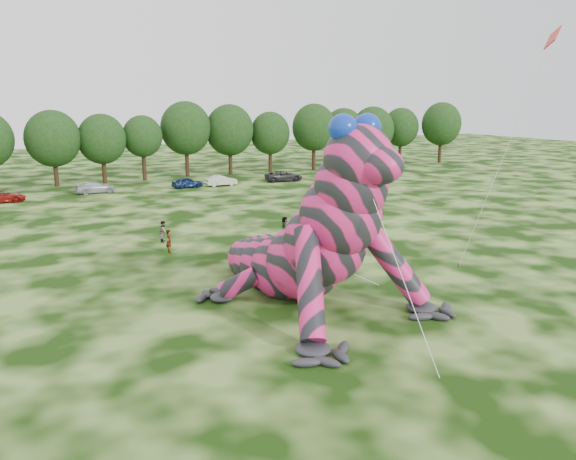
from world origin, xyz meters
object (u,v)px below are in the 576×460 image
(tree_12, at_px, (270,142))
(tree_17, at_px, (441,133))
(tree_10, at_px, (186,139))
(tree_11, at_px, (230,140))
(car_3, at_px, (95,187))
(spectator_0, at_px, (169,241))
(flying_kite, at_px, (545,56))
(tree_14, at_px, (343,138))
(tree_7, at_px, (54,149))
(inflatable_gecko, at_px, (287,207))
(car_6, at_px, (284,176))
(tree_8, at_px, (103,149))
(car_5, at_px, (221,181))
(car_4, at_px, (187,183))
(tree_15, at_px, (372,136))
(tree_9, at_px, (143,148))
(spectator_5, at_px, (285,227))
(tree_13, at_px, (314,137))
(tree_16, at_px, (401,135))
(car_7, at_px, (335,172))
(spectator_1, at_px, (164,231))
(spectator_2, at_px, (354,199))

(tree_12, bearing_deg, tree_17, -1.93)
(tree_10, xyz_separation_m, tree_11, (6.39, -0.38, -0.22))
(car_3, distance_m, spectator_0, 29.87)
(flying_kite, bearing_deg, tree_14, 68.38)
(tree_10, height_order, tree_14, tree_10)
(tree_7, height_order, tree_17, tree_17)
(car_3, bearing_deg, spectator_0, 175.69)
(inflatable_gecko, bearing_deg, car_6, 50.16)
(inflatable_gecko, distance_m, tree_12, 54.97)
(tree_8, bearing_deg, tree_7, -178.22)
(tree_11, bearing_deg, tree_17, -2.30)
(car_5, bearing_deg, car_4, 83.12)
(spectator_0, bearing_deg, tree_10, -19.54)
(tree_15, bearing_deg, car_4, -164.52)
(inflatable_gecko, xyz_separation_m, car_5, (10.92, 40.50, -4.37))
(tree_12, height_order, tree_15, tree_15)
(tree_9, relative_size, car_3, 1.92)
(tree_14, bearing_deg, flying_kite, -111.62)
(car_4, bearing_deg, tree_11, -52.41)
(flying_kite, distance_m, spectator_5, 21.71)
(tree_7, relative_size, tree_13, 0.94)
(inflatable_gecko, distance_m, tree_7, 49.89)
(car_6, relative_size, spectator_5, 2.97)
(tree_14, xyz_separation_m, spectator_0, (-39.24, -39.40, -3.86))
(tree_11, bearing_deg, spectator_5, -104.85)
(flying_kite, height_order, tree_9, flying_kite)
(tree_9, distance_m, tree_12, 18.95)
(tree_12, bearing_deg, tree_14, 4.18)
(tree_13, height_order, spectator_0, tree_13)
(tree_13, distance_m, tree_15, 11.36)
(spectator_0, bearing_deg, tree_16, -52.97)
(tree_14, distance_m, tree_17, 18.61)
(spectator_0, bearing_deg, tree_13, -42.03)
(tree_14, relative_size, car_7, 1.95)
(tree_9, height_order, spectator_0, tree_9)
(car_6, relative_size, spectator_1, 3.09)
(car_5, bearing_deg, tree_9, 35.74)
(flying_kite, height_order, car_7, flying_kite)
(car_6, xyz_separation_m, spectator_2, (-2.20, -20.36, 0.23))
(tree_12, distance_m, spectator_1, 43.41)
(tree_14, xyz_separation_m, car_6, (-15.93, -10.60, -4.00))
(flying_kite, distance_m, tree_12, 55.52)
(tree_17, bearing_deg, tree_8, 179.67)
(tree_16, relative_size, tree_17, 0.91)
(tree_14, distance_m, spectator_5, 49.37)
(tree_12, bearing_deg, tree_8, -178.22)
(car_4, height_order, spectator_5, spectator_5)
(tree_11, xyz_separation_m, car_6, (3.75, -10.07, -4.34))
(tree_9, distance_m, car_3, 11.75)
(spectator_1, distance_m, spectator_5, 9.37)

